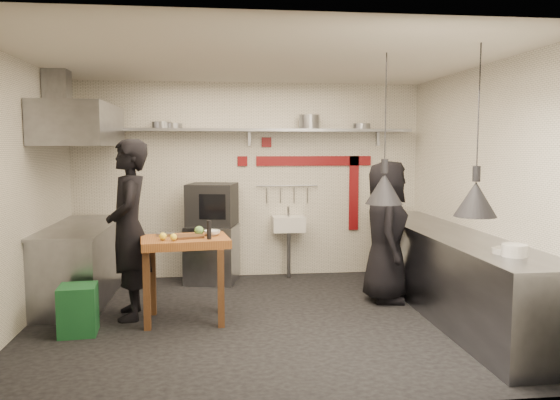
{
  "coord_description": "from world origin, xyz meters",
  "views": [
    {
      "loc": [
        -0.49,
        -5.8,
        1.9
      ],
      "look_at": [
        0.24,
        0.3,
        1.29
      ],
      "focal_mm": 35.0,
      "sensor_mm": 36.0,
      "label": 1
    }
  ],
  "objects": [
    {
      "name": "floor",
      "position": [
        0.0,
        0.0,
        0.0
      ],
      "size": [
        5.0,
        5.0,
        0.0
      ],
      "primitive_type": "plane",
      "color": "black",
      "rests_on": "ground"
    },
    {
      "name": "ceiling",
      "position": [
        0.0,
        0.0,
        2.8
      ],
      "size": [
        5.0,
        5.0,
        0.0
      ],
      "primitive_type": "plane",
      "color": "beige",
      "rests_on": "floor"
    },
    {
      "name": "wall_back",
      "position": [
        0.0,
        2.1,
        1.4
      ],
      "size": [
        5.0,
        0.04,
        2.8
      ],
      "primitive_type": "cube",
      "color": "beige",
      "rests_on": "floor"
    },
    {
      "name": "wall_front",
      "position": [
        0.0,
        -2.1,
        1.4
      ],
      "size": [
        5.0,
        0.04,
        2.8
      ],
      "primitive_type": "cube",
      "color": "beige",
      "rests_on": "floor"
    },
    {
      "name": "wall_left",
      "position": [
        -2.5,
        0.0,
        1.4
      ],
      "size": [
        0.04,
        4.2,
        2.8
      ],
      "primitive_type": "cube",
      "color": "beige",
      "rests_on": "floor"
    },
    {
      "name": "wall_right",
      "position": [
        2.5,
        0.0,
        1.4
      ],
      "size": [
        0.04,
        4.2,
        2.8
      ],
      "primitive_type": "cube",
      "color": "beige",
      "rests_on": "floor"
    },
    {
      "name": "red_band_horiz",
      "position": [
        0.95,
        2.08,
        1.68
      ],
      "size": [
        1.7,
        0.02,
        0.14
      ],
      "primitive_type": "cube",
      "color": "maroon",
      "rests_on": "wall_back"
    },
    {
      "name": "red_band_vert",
      "position": [
        1.55,
        2.08,
        1.2
      ],
      "size": [
        0.14,
        0.02,
        1.1
      ],
      "primitive_type": "cube",
      "color": "maroon",
      "rests_on": "wall_back"
    },
    {
      "name": "red_tile_a",
      "position": [
        0.25,
        2.08,
        1.95
      ],
      "size": [
        0.14,
        0.02,
        0.14
      ],
      "primitive_type": "cube",
      "color": "maroon",
      "rests_on": "wall_back"
    },
    {
      "name": "red_tile_b",
      "position": [
        -0.1,
        2.08,
        1.68
      ],
      "size": [
        0.14,
        0.02,
        0.14
      ],
      "primitive_type": "cube",
      "color": "maroon",
      "rests_on": "wall_back"
    },
    {
      "name": "back_shelf",
      "position": [
        0.0,
        1.92,
        2.12
      ],
      "size": [
        4.6,
        0.34,
        0.04
      ],
      "primitive_type": "cube",
      "color": "slate",
      "rests_on": "wall_back"
    },
    {
      "name": "shelf_bracket_left",
      "position": [
        -1.9,
        2.07,
        2.02
      ],
      "size": [
        0.04,
        0.06,
        0.24
      ],
      "primitive_type": "cube",
      "color": "slate",
      "rests_on": "wall_back"
    },
    {
      "name": "shelf_bracket_mid",
      "position": [
        0.0,
        2.07,
        2.02
      ],
      "size": [
        0.04,
        0.06,
        0.24
      ],
      "primitive_type": "cube",
      "color": "slate",
      "rests_on": "wall_back"
    },
    {
      "name": "shelf_bracket_right",
      "position": [
        1.9,
        2.07,
        2.02
      ],
      "size": [
        0.04,
        0.06,
        0.24
      ],
      "primitive_type": "cube",
      "color": "slate",
      "rests_on": "wall_back"
    },
    {
      "name": "pan_far_left",
      "position": [
        -1.22,
        1.92,
        2.19
      ],
      "size": [
        0.35,
        0.35,
        0.09
      ],
      "primitive_type": "cylinder",
      "rotation": [
        0.0,
        0.0,
        0.35
      ],
      "color": "slate",
      "rests_on": "back_shelf"
    },
    {
      "name": "pan_mid_left",
      "position": [
        -1.06,
        1.92,
        2.18
      ],
      "size": [
        0.25,
        0.25,
        0.07
      ],
      "primitive_type": "cylinder",
      "rotation": [
        0.0,
        0.0,
        0.03
      ],
      "color": "slate",
      "rests_on": "back_shelf"
    },
    {
      "name": "stock_pot",
      "position": [
        0.85,
        1.92,
        2.24
      ],
      "size": [
        0.39,
        0.39,
        0.2
      ],
      "primitive_type": "cylinder",
      "rotation": [
        0.0,
        0.0,
        -0.42
      ],
      "color": "slate",
      "rests_on": "back_shelf"
    },
    {
      "name": "pan_right",
      "position": [
        1.61,
        1.92,
        2.18
      ],
      "size": [
        0.29,
        0.29,
        0.08
      ],
      "primitive_type": "cylinder",
      "rotation": [
        0.0,
        0.0,
        -0.13
      ],
      "color": "slate",
      "rests_on": "back_shelf"
    },
    {
      "name": "oven_stand",
      "position": [
        -0.55,
        1.76,
        0.4
      ],
      "size": [
        0.8,
        0.75,
        0.8
      ],
      "primitive_type": "cube",
      "rotation": [
        0.0,
        0.0,
        -0.23
      ],
      "color": "slate",
      "rests_on": "floor"
    },
    {
      "name": "combi_oven",
      "position": [
        -0.54,
        1.78,
        1.09
      ],
      "size": [
        0.75,
        0.72,
        0.58
      ],
      "primitive_type": "cube",
      "rotation": [
        0.0,
        0.0,
        -0.23
      ],
      "color": "black",
      "rests_on": "oven_stand"
    },
    {
      "name": "oven_door",
      "position": [
        -0.51,
        1.51,
        1.09
      ],
      "size": [
        0.45,
        0.13,
        0.46
      ],
      "primitive_type": "cube",
      "rotation": [
        0.0,
        0.0,
        -0.23
      ],
      "color": "maroon",
      "rests_on": "combi_oven"
    },
    {
      "name": "oven_glass",
      "position": [
        -0.53,
        1.48,
        1.09
      ],
      "size": [
        0.35,
        0.1,
        0.34
      ],
      "primitive_type": "cube",
      "rotation": [
        0.0,
        0.0,
        -0.23
      ],
      "color": "black",
      "rests_on": "oven_door"
    },
    {
      "name": "hand_sink",
      "position": [
        0.55,
        1.92,
        0.78
      ],
      "size": [
        0.46,
        0.34,
        0.22
      ],
      "primitive_type": "cube",
      "color": "silver",
      "rests_on": "wall_back"
    },
    {
      "name": "sink_tap",
      "position": [
        0.55,
        1.92,
        0.96
      ],
      "size": [
        0.03,
        0.03,
        0.14
      ],
      "primitive_type": "cylinder",
      "color": "slate",
      "rests_on": "hand_sink"
    },
    {
      "name": "sink_drain",
      "position": [
        0.55,
        1.88,
        0.34
      ],
      "size": [
        0.06,
        0.06,
        0.66
      ],
      "primitive_type": "cylinder",
      "color": "slate",
      "rests_on": "floor"
    },
    {
      "name": "utensil_rail",
      "position": [
        0.55,
        2.06,
        1.32
      ],
      "size": [
        0.9,
        0.02,
        0.02
      ],
      "primitive_type": "cylinder",
      "rotation": [
        0.0,
        1.57,
        0.0
      ],
      "color": "slate",
      "rests_on": "wall_back"
    },
    {
      "name": "counter_right",
      "position": [
        2.15,
        0.0,
        0.45
      ],
      "size": [
        0.7,
        3.8,
        0.9
      ],
      "primitive_type": "cube",
      "color": "slate",
      "rests_on": "floor"
    },
    {
      "name": "counter_right_top",
      "position": [
        2.15,
        0.0,
        0.92
      ],
      "size": [
        0.76,
        3.9,
        0.03
      ],
      "primitive_type": "cube",
      "color": "slate",
      "rests_on": "counter_right"
    },
    {
      "name": "plate_stack",
      "position": [
        2.12,
        -1.35,
        0.99
      ],
      "size": [
        0.23,
        0.23,
        0.11
      ],
      "primitive_type": "cylinder",
      "rotation": [
        0.0,
        0.0,
        -0.07
      ],
      "color": "silver",
      "rests_on": "counter_right_top"
    },
    {
      "name": "small_bowl_right",
      "position": [
        2.1,
        -1.21,
        0.96
      ],
      "size": [
        0.25,
        0.25,
        0.05
      ],
      "primitive_type": "cylinder",
      "rotation": [
        0.0,
        0.0,
        -0.18
      ],
      "color": "silver",
      "rests_on": "counter_right_top"
    },
    {
      "name": "counter_left",
      "position": [
        -2.15,
        1.05,
        0.45
      ],
      "size": [
        0.7,
        1.9,
        0.9
      ],
      "primitive_type": "cube",
      "color": "slate",
      "rests_on": "floor"
    },
    {
      "name": "counter_left_top",
      "position": [
        -2.15,
        1.05,
        0.92
      ],
      "size": [
        0.76,
        2.0,
        0.03
      ],
      "primitive_type": "cube",
      "color": "slate",
      "rests_on": "counter_left"
    },
    {
      "name": "extractor_hood",
      "position": [
        -2.1,
        1.05,
        2.15
      ],
      "size": [
        0.78,
        1.6,
        0.5
      ],
      "primitive_type": "cube",
      "color": "slate",
      "rests_on": "ceiling"
    },
    {
      "name": "hood_duct",
      "position": [
        -2.35,
        1.05,
        2.55
      ],
      "size": [
        0.28,
        0.28,
        0.5
      ],
      "primitive_type": "cube",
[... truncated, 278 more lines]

